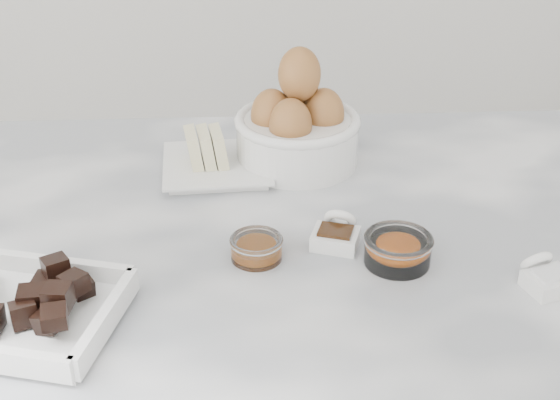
% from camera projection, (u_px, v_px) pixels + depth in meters
% --- Properties ---
extents(marble_slab, '(1.20, 0.80, 0.04)m').
position_uv_depth(marble_slab, '(266.00, 252.00, 1.02)').
color(marble_slab, silver).
rests_on(marble_slab, cabinet).
extents(chocolate_dish, '(0.26, 0.22, 0.06)m').
position_uv_depth(chocolate_dish, '(14.00, 305.00, 0.85)').
color(chocolate_dish, white).
rests_on(chocolate_dish, marble_slab).
extents(butter_plate, '(0.17, 0.17, 0.06)m').
position_uv_depth(butter_plate, '(215.00, 158.00, 1.17)').
color(butter_plate, white).
rests_on(butter_plate, marble_slab).
extents(sugar_ramekin, '(0.07, 0.07, 0.04)m').
position_uv_depth(sugar_ramekin, '(305.00, 158.00, 1.16)').
color(sugar_ramekin, white).
rests_on(sugar_ramekin, marble_slab).
extents(egg_bowl, '(0.19, 0.19, 0.18)m').
position_uv_depth(egg_bowl, '(297.00, 127.00, 1.17)').
color(egg_bowl, white).
rests_on(egg_bowl, marble_slab).
extents(honey_bowl, '(0.07, 0.07, 0.03)m').
position_uv_depth(honey_bowl, '(256.00, 248.00, 0.96)').
color(honey_bowl, white).
rests_on(honey_bowl, marble_slab).
extents(zest_bowl, '(0.09, 0.09, 0.04)m').
position_uv_depth(zest_bowl, '(398.00, 249.00, 0.95)').
color(zest_bowl, white).
rests_on(zest_bowl, marble_slab).
extents(vanilla_spoon, '(0.07, 0.08, 0.04)m').
position_uv_depth(vanilla_spoon, '(337.00, 233.00, 0.99)').
color(vanilla_spoon, white).
rests_on(vanilla_spoon, marble_slab).
extents(salt_spoon, '(0.07, 0.08, 0.04)m').
position_uv_depth(salt_spoon, '(547.00, 276.00, 0.91)').
color(salt_spoon, white).
rests_on(salt_spoon, marble_slab).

